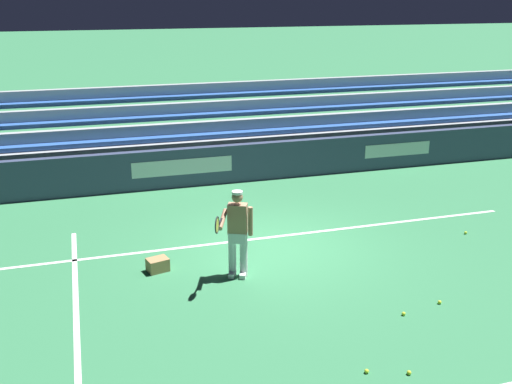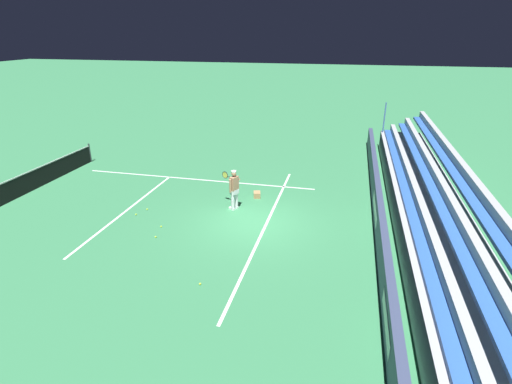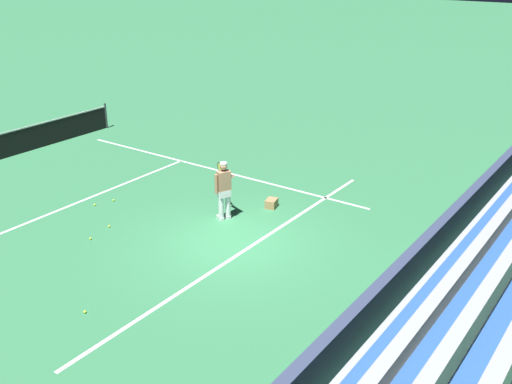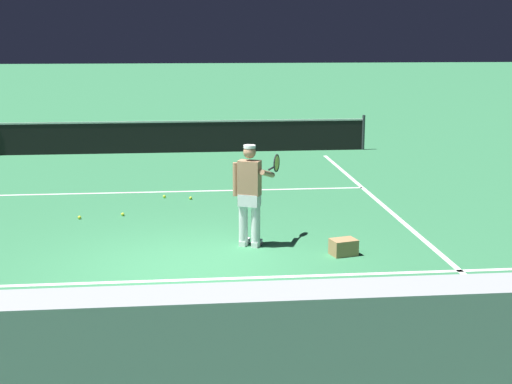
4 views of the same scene
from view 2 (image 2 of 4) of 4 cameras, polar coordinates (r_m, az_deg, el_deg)
name	(u,v)px [view 2 (image 2 of 4)]	position (r m, az deg, el deg)	size (l,w,h in m)	color
ground_plane	(254,223)	(15.80, -0.30, -4.40)	(160.00, 160.00, 0.00)	#337A4C
court_baseline_white	(266,224)	(15.70, 1.48, -4.58)	(12.00, 0.10, 0.01)	white
court_sideline_white	(197,179)	(20.54, -8.49, 1.80)	(0.10, 12.00, 0.01)	white
court_service_line_white	(128,209)	(17.79, -17.81, -2.36)	(8.22, 0.10, 0.01)	white
back_wall_sponsor_board	(380,223)	(15.26, 17.25, -4.19)	(26.17, 0.25, 1.10)	#384260
bleacher_stand	(434,223)	(15.47, 24.09, -4.10)	(24.86, 2.40, 2.95)	#9EA3A8
tennis_player	(234,189)	(16.66, -3.18, 0.39)	(0.87, 0.91, 1.71)	silver
ball_box_cardboard	(257,195)	(18.09, 0.14, -0.38)	(0.40, 0.30, 0.26)	#A87F51
tennis_ball_near_player	(147,209)	(17.48, -15.29, -2.40)	(0.07, 0.07, 0.07)	#CCE533
tennis_ball_by_box	(200,284)	(12.32, -7.99, -12.87)	(0.07, 0.07, 0.07)	#CCE533
tennis_ball_far_left	(161,227)	(15.85, -13.39, -4.83)	(0.07, 0.07, 0.07)	#CCE533
tennis_ball_midcourt	(136,214)	(17.13, -16.77, -3.08)	(0.07, 0.07, 0.07)	#CCE533
tennis_ball_stray_back	(156,237)	(15.14, -14.14, -6.24)	(0.07, 0.07, 0.07)	#CCE533
tennis_net	(16,188)	(20.91, -31.08, 0.54)	(11.09, 0.09, 1.07)	#33383D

